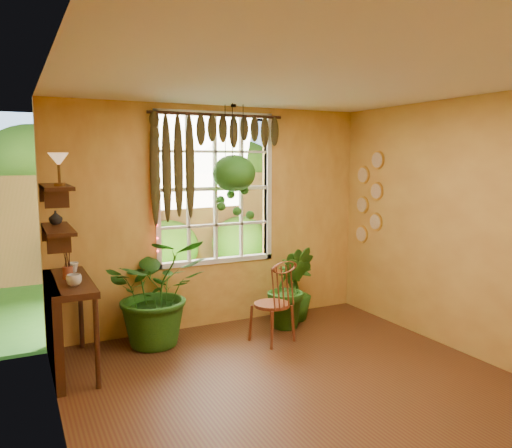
{
  "coord_description": "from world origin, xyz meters",
  "views": [
    {
      "loc": [
        -2.27,
        -3.42,
        2.05
      ],
      "look_at": [
        -0.0,
        1.15,
        1.39
      ],
      "focal_mm": 35.0,
      "sensor_mm": 36.0,
      "label": 1
    }
  ],
  "objects_px": {
    "counter_ledge": "(58,316)",
    "potted_plant_mid": "(290,287)",
    "potted_plant_left": "(157,291)",
    "windsor_chair": "(274,315)",
    "hanging_basket": "(234,176)"
  },
  "relations": [
    {
      "from": "counter_ledge",
      "to": "potted_plant_mid",
      "type": "distance_m",
      "value": 2.65
    },
    {
      "from": "potted_plant_mid",
      "to": "potted_plant_left",
      "type": "bearing_deg",
      "value": 173.7
    },
    {
      "from": "potted_plant_left",
      "to": "potted_plant_mid",
      "type": "xyz_separation_m",
      "value": [
        1.6,
        -0.18,
        -0.1
      ]
    },
    {
      "from": "windsor_chair",
      "to": "counter_ledge",
      "type": "bearing_deg",
      "value": 157.0
    },
    {
      "from": "potted_plant_left",
      "to": "hanging_basket",
      "type": "xyz_separation_m",
      "value": [
        1.01,
        0.16,
        1.25
      ]
    },
    {
      "from": "counter_ledge",
      "to": "hanging_basket",
      "type": "height_order",
      "value": "hanging_basket"
    },
    {
      "from": "potted_plant_left",
      "to": "hanging_basket",
      "type": "distance_m",
      "value": 1.61
    },
    {
      "from": "counter_ledge",
      "to": "potted_plant_mid",
      "type": "bearing_deg",
      "value": 2.23
    },
    {
      "from": "potted_plant_left",
      "to": "potted_plant_mid",
      "type": "height_order",
      "value": "potted_plant_left"
    },
    {
      "from": "hanging_basket",
      "to": "counter_ledge",
      "type": "bearing_deg",
      "value": -167.97
    },
    {
      "from": "windsor_chair",
      "to": "hanging_basket",
      "type": "height_order",
      "value": "hanging_basket"
    },
    {
      "from": "potted_plant_left",
      "to": "windsor_chair",
      "type": "bearing_deg",
      "value": -23.07
    },
    {
      "from": "counter_ledge",
      "to": "potted_plant_left",
      "type": "xyz_separation_m",
      "value": [
        1.05,
        0.28,
        0.06
      ]
    },
    {
      "from": "hanging_basket",
      "to": "potted_plant_mid",
      "type": "bearing_deg",
      "value": -29.31
    },
    {
      "from": "potted_plant_mid",
      "to": "hanging_basket",
      "type": "relative_size",
      "value": 0.74
    }
  ]
}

